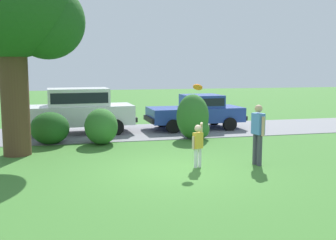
{
  "coord_description": "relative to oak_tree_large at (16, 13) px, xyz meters",
  "views": [
    {
      "loc": [
        -2.57,
        -10.33,
        2.79
      ],
      "look_at": [
        0.38,
        2.13,
        1.1
      ],
      "focal_mm": 42.73,
      "sensor_mm": 36.0,
      "label": 1
    }
  ],
  "objects": [
    {
      "name": "ground_plane",
      "position": [
        4.22,
        -3.11,
        -4.46
      ],
      "size": [
        80.0,
        80.0,
        0.0
      ],
      "primitive_type": "plane",
      "color": "#3D752D"
    },
    {
      "name": "driveway_strip",
      "position": [
        4.22,
        3.54,
        -4.45
      ],
      "size": [
        28.0,
        4.4,
        0.02
      ],
      "primitive_type": "cube",
      "color": "slate",
      "rests_on": "ground"
    },
    {
      "name": "oak_tree_large",
      "position": [
        0.0,
        0.0,
        0.0
      ],
      "size": [
        4.18,
        3.86,
        6.35
      ],
      "color": "#513823",
      "rests_on": "ground"
    },
    {
      "name": "shrub_near_tree",
      "position": [
        0.79,
        1.56,
        -3.91
      ],
      "size": [
        1.4,
        1.42,
        1.18
      ],
      "color": "#1E511C",
      "rests_on": "ground"
    },
    {
      "name": "shrub_centre_left",
      "position": [
        2.62,
        1.15,
        -3.86
      ],
      "size": [
        1.2,
        1.41,
        1.31
      ],
      "color": "#33702B",
      "rests_on": "ground"
    },
    {
      "name": "shrub_centre",
      "position": [
        6.2,
        1.39,
        -3.67
      ],
      "size": [
        1.28,
        1.21,
        1.76
      ],
      "color": "#33702B",
      "rests_on": "ground"
    },
    {
      "name": "parked_sedan",
      "position": [
        7.09,
        3.79,
        -3.62
      ],
      "size": [
        4.46,
        2.21,
        1.56
      ],
      "color": "#28429E",
      "rests_on": "ground"
    },
    {
      "name": "parked_suv",
      "position": [
        1.84,
        3.73,
        -3.39
      ],
      "size": [
        4.8,
        2.31,
        1.92
      ],
      "color": "white",
      "rests_on": "ground"
    },
    {
      "name": "child_thrower",
      "position": [
        4.99,
        -2.98,
        -3.75
      ],
      "size": [
        0.39,
        0.36,
        1.29
      ],
      "color": "white",
      "rests_on": "ground"
    },
    {
      "name": "frisbee",
      "position": [
        5.16,
        -2.37,
        -2.24
      ],
      "size": [
        0.32,
        0.26,
        0.25
      ],
      "color": "orange"
    },
    {
      "name": "adult_onlooker",
      "position": [
        6.74,
        -3.09,
        -3.48
      ],
      "size": [
        0.3,
        0.52,
        1.74
      ],
      "color": "#3F3F4C",
      "rests_on": "ground"
    }
  ]
}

